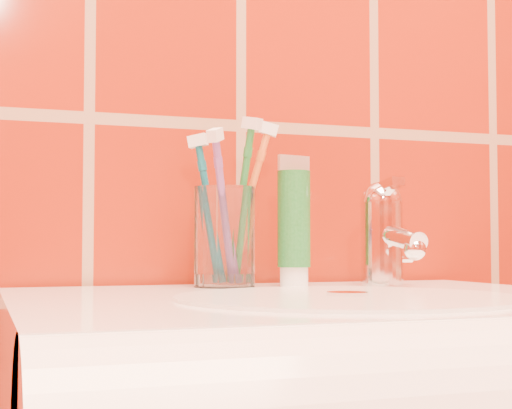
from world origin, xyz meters
name	(u,v)px	position (x,y,z in m)	size (l,w,h in m)	color
glass_tumbler	(224,237)	(-0.04, 1.12, 0.91)	(0.07, 0.07, 0.11)	white
toothpaste_tube	(294,225)	(0.03, 1.11, 0.92)	(0.04, 0.04, 0.15)	white
faucet	(384,230)	(0.14, 1.09, 0.91)	(0.05, 0.11, 0.12)	white
toothbrush_0	(210,211)	(-0.06, 1.12, 0.93)	(0.05, 0.04, 0.18)	#0C5A6B
toothbrush_1	(224,210)	(-0.05, 1.10, 0.93)	(0.05, 0.06, 0.18)	#70408B
toothbrush_2	(247,205)	(-0.02, 1.12, 0.94)	(0.07, 0.04, 0.19)	orange
toothbrush_3	(241,203)	(-0.03, 1.12, 0.94)	(0.04, 0.05, 0.19)	#217C33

